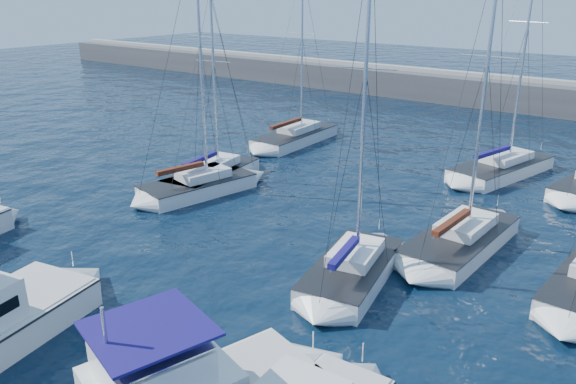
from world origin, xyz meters
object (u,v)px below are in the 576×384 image
Objects in this scene: sailboat_back_b at (502,168)px; sailboat_mid_d at (461,240)px; sailboat_mid_a at (212,175)px; sailboat_mid_c at (352,270)px; sailboat_mid_b at (198,185)px; sailboat_back_a at (296,137)px.

sailboat_mid_d is at bearing -66.70° from sailboat_back_b.
sailboat_back_b is (-2.17, 13.50, 0.01)m from sailboat_mid_d.
sailboat_back_b is (15.36, 13.52, 0.03)m from sailboat_mid_a.
sailboat_back_b reaches higher than sailboat_mid_c.
sailboat_mid_b is at bearing -76.42° from sailboat_mid_a.
sailboat_mid_d is (2.74, 6.14, -0.02)m from sailboat_mid_c.
sailboat_mid_b is at bearing -169.66° from sailboat_mid_d.
sailboat_mid_c is at bearing -3.87° from sailboat_mid_b.
sailboat_back_a is (-16.38, 17.94, -0.04)m from sailboat_mid_c.
sailboat_mid_a is 0.81× the size of sailboat_mid_b.
sailboat_mid_b is (0.90, -2.19, 0.04)m from sailboat_mid_a.
sailboat_mid_b is at bearing 152.67° from sailboat_mid_c.
sailboat_mid_b reaches higher than sailboat_mid_a.
sailboat_mid_d reaches higher than sailboat_mid_a.
sailboat_mid_d is at bearing -33.21° from sailboat_back_a.
sailboat_mid_b is 16.78m from sailboat_mid_d.
sailboat_mid_b is at bearing -118.48° from sailboat_back_b.
sailboat_mid_d is (17.54, 0.01, 0.02)m from sailboat_mid_a.
sailboat_mid_b is 1.09× the size of sailboat_back_a.
sailboat_mid_d is (16.64, 2.20, -0.02)m from sailboat_mid_b.
sailboat_mid_d is at bearing 54.45° from sailboat_mid_c.
sailboat_back_a is (-2.47, 14.00, -0.03)m from sailboat_mid_b.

